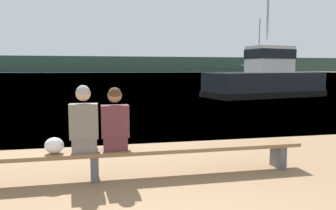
# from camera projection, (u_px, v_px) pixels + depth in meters

# --- Properties ---
(water_surface) EXTENTS (240.00, 240.00, 0.00)m
(water_surface) POSITION_uv_depth(u_px,v_px,m) (100.00, 74.00, 124.14)
(water_surface) COLOR #426B8E
(water_surface) RESTS_ON ground
(far_shoreline) EXTENTS (600.00, 12.00, 9.12)m
(far_shoreline) POSITION_uv_depth(u_px,v_px,m) (99.00, 64.00, 195.66)
(far_shoreline) COLOR #2D3D2D
(far_shoreline) RESTS_ON ground
(bench_main) EXTENTS (6.87, 0.42, 0.46)m
(bench_main) POSITION_uv_depth(u_px,v_px,m) (94.00, 156.00, 5.05)
(bench_main) COLOR brown
(bench_main) RESTS_ON ground
(person_left) EXTENTS (0.42, 0.39, 1.02)m
(person_left) POSITION_uv_depth(u_px,v_px,m) (84.00, 122.00, 4.97)
(person_left) COLOR #70665B
(person_left) RESTS_ON bench_main
(person_right) EXTENTS (0.42, 0.39, 0.98)m
(person_right) POSITION_uv_depth(u_px,v_px,m) (115.00, 123.00, 5.07)
(person_right) COLOR #56282D
(person_right) RESTS_ON bench_main
(shopping_bag) EXTENTS (0.28, 0.21, 0.24)m
(shopping_bag) POSITION_uv_depth(u_px,v_px,m) (54.00, 146.00, 4.89)
(shopping_bag) COLOR white
(shopping_bag) RESTS_ON bench_main
(tugboat_red) EXTENTS (8.03, 4.42, 6.36)m
(tugboat_red) POSITION_uv_depth(u_px,v_px,m) (265.00, 81.00, 20.40)
(tugboat_red) COLOR black
(tugboat_red) RESTS_ON water_surface
(moored_sailboat) EXTENTS (7.76, 4.74, 6.69)m
(moored_sailboat) POSITION_uv_depth(u_px,v_px,m) (262.00, 80.00, 33.07)
(moored_sailboat) COLOR #333338
(moored_sailboat) RESTS_ON water_surface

